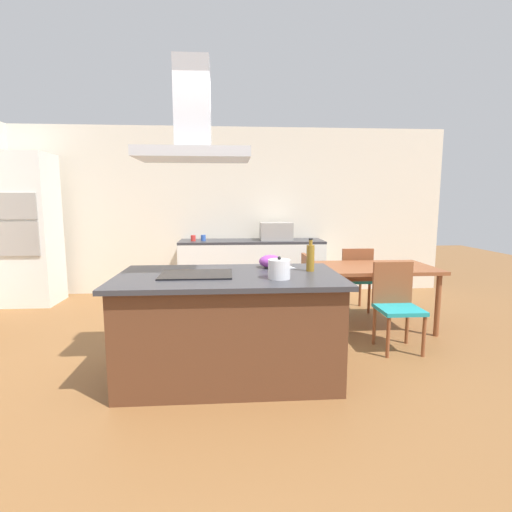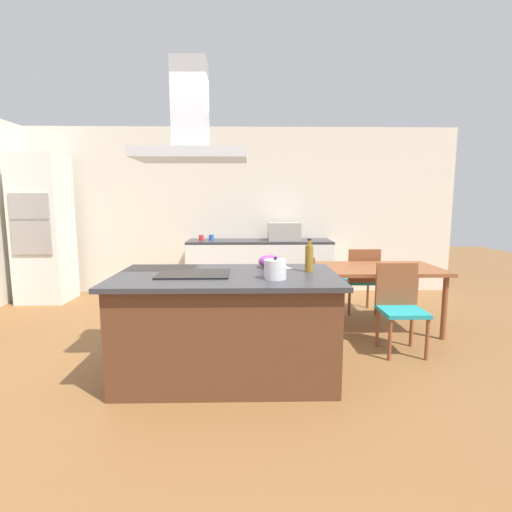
# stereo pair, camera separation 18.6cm
# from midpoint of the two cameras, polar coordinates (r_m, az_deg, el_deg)

# --- Properties ---
(ground) EXTENTS (16.00, 16.00, 0.00)m
(ground) POSITION_cam_midpoint_polar(r_m,az_deg,el_deg) (4.99, -2.23, -9.64)
(ground) COLOR brown
(wall_back) EXTENTS (7.20, 0.10, 2.70)m
(wall_back) POSITION_cam_midpoint_polar(r_m,az_deg,el_deg) (6.51, -2.02, 6.59)
(wall_back) COLOR beige
(wall_back) RESTS_ON ground
(kitchen_island) EXTENTS (1.90, 1.08, 0.90)m
(kitchen_island) POSITION_cam_midpoint_polar(r_m,az_deg,el_deg) (3.43, -2.74, -10.06)
(kitchen_island) COLOR #59331E
(kitchen_island) RESTS_ON ground
(cooktop) EXTENTS (0.60, 0.44, 0.01)m
(cooktop) POSITION_cam_midpoint_polar(r_m,az_deg,el_deg) (3.33, -7.49, -2.60)
(cooktop) COLOR black
(cooktop) RESTS_ON kitchen_island
(tea_kettle) EXTENTS (0.23, 0.18, 0.18)m
(tea_kettle) POSITION_cam_midpoint_polar(r_m,az_deg,el_deg) (3.12, 4.58, -1.96)
(tea_kettle) COLOR silver
(tea_kettle) RESTS_ON kitchen_island
(olive_oil_bottle) EXTENTS (0.07, 0.07, 0.29)m
(olive_oil_bottle) POSITION_cam_midpoint_polar(r_m,az_deg,el_deg) (3.46, 9.32, -0.26)
(olive_oil_bottle) COLOR olive
(olive_oil_bottle) RESTS_ON kitchen_island
(mixing_bowl) EXTENTS (0.22, 0.22, 0.12)m
(mixing_bowl) POSITION_cam_midpoint_polar(r_m,az_deg,el_deg) (3.63, 3.54, -0.81)
(mixing_bowl) COLOR purple
(mixing_bowl) RESTS_ON kitchen_island
(back_counter) EXTENTS (2.28, 0.62, 0.90)m
(back_counter) POSITION_cam_midpoint_polar(r_m,az_deg,el_deg) (6.23, 1.37, -1.79)
(back_counter) COLOR silver
(back_counter) RESTS_ON ground
(countertop_microwave) EXTENTS (0.50, 0.38, 0.28)m
(countertop_microwave) POSITION_cam_midpoint_polar(r_m,az_deg,el_deg) (6.19, 5.00, 3.62)
(countertop_microwave) COLOR #9E9993
(countertop_microwave) RESTS_ON back_counter
(coffee_mug_red) EXTENTS (0.08, 0.08, 0.09)m
(coffee_mug_red) POSITION_cam_midpoint_polar(r_m,az_deg,el_deg) (6.14, -7.17, 2.66)
(coffee_mug_red) COLOR red
(coffee_mug_red) RESTS_ON back_counter
(coffee_mug_blue) EXTENTS (0.08, 0.08, 0.09)m
(coffee_mug_blue) POSITION_cam_midpoint_polar(r_m,az_deg,el_deg) (6.18, -5.70, 2.71)
(coffee_mug_blue) COLOR #2D56B2
(coffee_mug_blue) RESTS_ON back_counter
(wall_oven_stack) EXTENTS (0.70, 0.66, 2.20)m
(wall_oven_stack) POSITION_cam_midpoint_polar(r_m,az_deg,el_deg) (6.63, -28.07, 3.52)
(wall_oven_stack) COLOR silver
(wall_oven_stack) RESTS_ON ground
(dining_table) EXTENTS (1.40, 0.90, 0.75)m
(dining_table) POSITION_cam_midpoint_polar(r_m,az_deg,el_deg) (4.82, 18.57, -2.53)
(dining_table) COLOR brown
(dining_table) RESTS_ON ground
(chair_facing_back_wall) EXTENTS (0.42, 0.42, 0.89)m
(chair_facing_back_wall) POSITION_cam_midpoint_polar(r_m,az_deg,el_deg) (5.47, 16.16, -2.89)
(chair_facing_back_wall) COLOR teal
(chair_facing_back_wall) RESTS_ON ground
(chair_at_left_end) EXTENTS (0.42, 0.42, 0.89)m
(chair_at_left_end) POSITION_cam_midpoint_polar(r_m,az_deg,el_deg) (4.63, 7.72, -4.61)
(chair_at_left_end) COLOR teal
(chair_at_left_end) RESTS_ON ground
(chair_facing_island) EXTENTS (0.42, 0.42, 0.89)m
(chair_facing_island) POSITION_cam_midpoint_polar(r_m,az_deg,el_deg) (4.25, 21.50, -6.26)
(chair_facing_island) COLOR teal
(chair_facing_island) RESTS_ON ground
(range_hood) EXTENTS (0.90, 0.55, 0.78)m
(range_hood) POSITION_cam_midpoint_polar(r_m,az_deg,el_deg) (3.33, -7.89, 18.07)
(range_hood) COLOR #ADADB2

